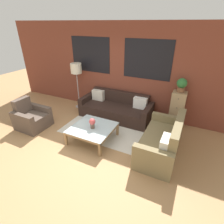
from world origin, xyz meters
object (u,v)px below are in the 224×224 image
(armchair_corner, at_px, (32,118))
(settee_vintage, at_px, (162,142))
(potted_plant, at_px, (182,84))
(flower_vase, at_px, (92,123))
(couch_dark, at_px, (116,109))
(drawer_cabinet, at_px, (177,110))
(coffee_table, at_px, (93,129))
(floor_lamp, at_px, (76,70))

(armchair_corner, bearing_deg, settee_vintage, 7.61)
(potted_plant, relative_size, flower_vase, 1.45)
(couch_dark, bearing_deg, flower_vase, -89.31)
(couch_dark, height_order, armchair_corner, armchair_corner)
(drawer_cabinet, distance_m, potted_plant, 0.75)
(couch_dark, bearing_deg, potted_plant, 7.53)
(armchair_corner, xyz_separation_m, coffee_table, (1.92, 0.23, 0.06))
(settee_vintage, bearing_deg, coffee_table, -171.69)
(settee_vintage, relative_size, coffee_table, 1.59)
(couch_dark, bearing_deg, settee_vintage, -33.98)
(settee_vintage, relative_size, armchair_corner, 1.97)
(settee_vintage, xyz_separation_m, coffee_table, (-1.71, -0.25, 0.02))
(floor_lamp, bearing_deg, potted_plant, 2.27)
(couch_dark, height_order, coffee_table, couch_dark)
(potted_plant, bearing_deg, settee_vintage, -93.62)
(potted_plant, height_order, flower_vase, potted_plant)
(couch_dark, distance_m, armchair_corner, 2.52)
(armchair_corner, distance_m, flower_vase, 1.97)
(coffee_table, xyz_separation_m, floor_lamp, (-1.51, 1.50, 1.00))
(settee_vintage, xyz_separation_m, potted_plant, (0.09, 1.38, 0.97))
(drawer_cabinet, bearing_deg, potted_plant, 90.00)
(floor_lamp, bearing_deg, settee_vintage, -21.26)
(couch_dark, xyz_separation_m, floor_lamp, (-1.52, 0.11, 1.05))
(settee_vintage, distance_m, floor_lamp, 3.60)
(couch_dark, bearing_deg, drawer_cabinet, 7.53)
(settee_vintage, relative_size, flower_vase, 6.21)
(couch_dark, relative_size, flower_vase, 8.45)
(armchair_corner, distance_m, drawer_cabinet, 4.17)
(couch_dark, distance_m, coffee_table, 1.40)
(couch_dark, relative_size, drawer_cabinet, 2.10)
(armchair_corner, xyz_separation_m, potted_plant, (3.71, 1.87, 1.01))
(settee_vintage, bearing_deg, floor_lamp, 158.74)
(coffee_table, distance_m, potted_plant, 2.61)
(armchair_corner, height_order, drawer_cabinet, drawer_cabinet)
(couch_dark, xyz_separation_m, flower_vase, (0.02, -1.43, 0.26))
(drawer_cabinet, bearing_deg, settee_vintage, -93.62)
(settee_vintage, distance_m, drawer_cabinet, 1.40)
(floor_lamp, bearing_deg, couch_dark, -3.97)
(couch_dark, bearing_deg, floor_lamp, 176.03)
(coffee_table, relative_size, floor_lamp, 0.66)
(floor_lamp, relative_size, potted_plant, 4.05)
(potted_plant, bearing_deg, coffee_table, -137.74)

